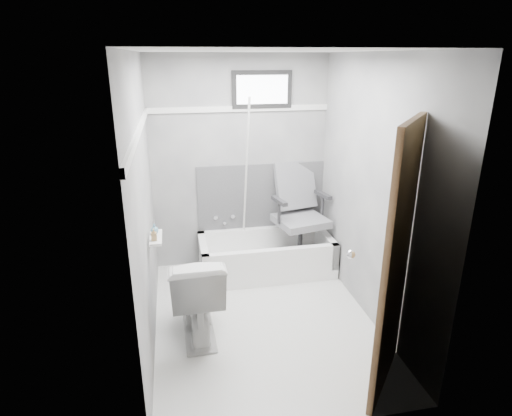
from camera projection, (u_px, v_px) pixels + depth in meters
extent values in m
plane|color=white|center=(263.00, 319.00, 4.07)|extent=(2.60, 2.60, 0.00)
plane|color=silver|center=(265.00, 51.00, 3.26)|extent=(2.60, 2.60, 0.00)
cube|color=slate|center=(240.00, 164.00, 4.87)|extent=(2.00, 0.02, 2.40)
cube|color=slate|center=(311.00, 269.00, 2.46)|extent=(2.00, 0.02, 2.40)
cube|color=slate|center=(144.00, 207.00, 3.48)|extent=(0.02, 2.60, 2.40)
cube|color=slate|center=(372.00, 193.00, 3.85)|extent=(0.02, 2.60, 2.40)
imported|color=silver|center=(196.00, 293.00, 3.74)|extent=(0.47, 0.83, 0.81)
cube|color=#4C4C4F|center=(261.00, 196.00, 5.04)|extent=(1.50, 0.02, 0.78)
cube|color=white|center=(239.00, 109.00, 4.65)|extent=(2.00, 0.02, 0.06)
cube|color=white|center=(139.00, 131.00, 3.28)|extent=(0.02, 2.60, 0.06)
cylinder|color=silver|center=(246.00, 182.00, 4.70)|extent=(0.02, 0.54, 1.89)
cube|color=silver|center=(156.00, 238.00, 3.64)|extent=(0.10, 0.32, 0.02)
imported|color=#987A4C|center=(154.00, 234.00, 3.54)|extent=(0.05, 0.05, 0.10)
imported|color=teal|center=(154.00, 229.00, 3.68)|extent=(0.10, 0.10, 0.09)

